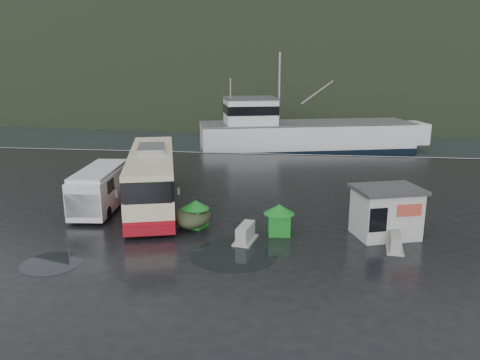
# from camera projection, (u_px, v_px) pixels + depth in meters

# --- Properties ---
(ground) EXTENTS (160.00, 160.00, 0.00)m
(ground) POSITION_uv_depth(u_px,v_px,m) (197.00, 221.00, 26.31)
(ground) COLOR black
(ground) RESTS_ON ground
(harbor_water) EXTENTS (300.00, 180.00, 0.02)m
(harbor_water) POSITION_uv_depth(u_px,v_px,m) (278.00, 93.00, 132.16)
(harbor_water) COLOR black
(harbor_water) RESTS_ON ground
(quay_edge) EXTENTS (160.00, 0.60, 1.50)m
(quay_edge) POSITION_uv_depth(u_px,v_px,m) (240.00, 153.00, 45.56)
(quay_edge) COLOR #999993
(quay_edge) RESTS_ON ground
(headland) EXTENTS (780.00, 540.00, 570.00)m
(headland) POSITION_uv_depth(u_px,v_px,m) (306.00, 77.00, 265.72)
(headland) COLOR black
(headland) RESTS_ON ground
(coach_bus) EXTENTS (6.32, 12.86, 3.53)m
(coach_bus) POSITION_uv_depth(u_px,v_px,m) (153.00, 204.00, 29.52)
(coach_bus) COLOR beige
(coach_bus) RESTS_ON ground
(white_van) EXTENTS (2.67, 6.34, 2.58)m
(white_van) POSITION_uv_depth(u_px,v_px,m) (102.00, 209.00, 28.33)
(white_van) COLOR silver
(white_van) RESTS_ON ground
(waste_bin_left) EXTENTS (1.38, 1.38, 1.49)m
(waste_bin_left) POSITION_uv_depth(u_px,v_px,m) (196.00, 226.00, 25.41)
(waste_bin_left) COLOR #15771F
(waste_bin_left) RESTS_ON ground
(waste_bin_right) EXTENTS (1.26, 1.26, 1.61)m
(waste_bin_right) POSITION_uv_depth(u_px,v_px,m) (279.00, 234.00, 24.33)
(waste_bin_right) COLOR #15771F
(waste_bin_right) RESTS_ON ground
(dome_tent) EXTENTS (2.20, 2.91, 1.08)m
(dome_tent) POSITION_uv_depth(u_px,v_px,m) (193.00, 226.00, 25.52)
(dome_tent) COLOR #323922
(dome_tent) RESTS_ON ground
(ticket_kiosk) EXTENTS (3.89, 3.38, 2.57)m
(ticket_kiosk) POSITION_uv_depth(u_px,v_px,m) (384.00, 236.00, 24.07)
(ticket_kiosk) COLOR #B8B8B3
(ticket_kiosk) RESTS_ON ground
(jersey_barrier_a) EXTENTS (1.18, 1.88, 0.87)m
(jersey_barrier_a) POSITION_uv_depth(u_px,v_px,m) (245.00, 241.00, 23.32)
(jersey_barrier_a) COLOR #999993
(jersey_barrier_a) RESTS_ON ground
(jersey_barrier_b) EXTENTS (0.96, 1.63, 0.77)m
(jersey_barrier_b) POSITION_uv_depth(u_px,v_px,m) (394.00, 250.00, 22.26)
(jersey_barrier_b) COLOR #999993
(jersey_barrier_b) RESTS_ON ground
(fishing_trawler) EXTENTS (28.60, 13.06, 11.19)m
(fishing_trawler) POSITION_uv_depth(u_px,v_px,m) (306.00, 141.00, 52.93)
(fishing_trawler) COLOR silver
(fishing_trawler) RESTS_ON ground
(puddles) EXTENTS (11.31, 5.46, 0.01)m
(puddles) POSITION_uv_depth(u_px,v_px,m) (182.00, 256.00, 21.49)
(puddles) COLOR black
(puddles) RESTS_ON ground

